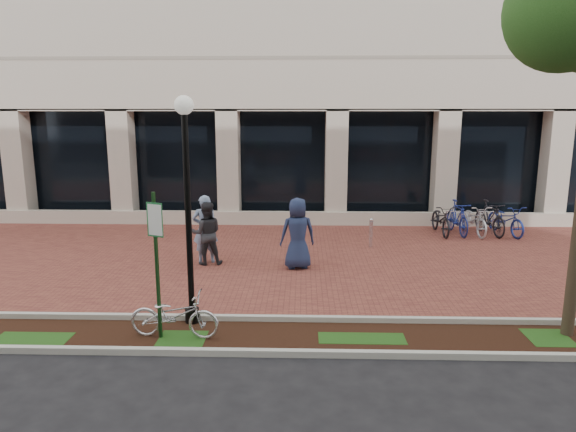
{
  "coord_description": "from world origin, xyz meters",
  "views": [
    {
      "loc": [
        0.78,
        -14.17,
        4.14
      ],
      "look_at": [
        0.38,
        -0.8,
        1.41
      ],
      "focal_mm": 32.0,
      "sensor_mm": 36.0,
      "label": 1
    }
  ],
  "objects_px": {
    "pedestrian_right": "(298,233)",
    "bike_rack_cluster": "(473,219)",
    "parking_sign": "(156,249)",
    "pedestrian_mid": "(207,233)",
    "bollard": "(371,232)",
    "lamppost": "(188,199)",
    "pedestrian_left": "(205,229)",
    "locked_bicycle": "(174,315)"
  },
  "relations": [
    {
      "from": "pedestrian_left",
      "to": "bollard",
      "type": "bearing_deg",
      "value": -165.96
    },
    {
      "from": "locked_bicycle",
      "to": "pedestrian_left",
      "type": "height_order",
      "value": "pedestrian_left"
    },
    {
      "from": "bollard",
      "to": "lamppost",
      "type": "bearing_deg",
      "value": -125.98
    },
    {
      "from": "bike_rack_cluster",
      "to": "pedestrian_left",
      "type": "bearing_deg",
      "value": -164.73
    },
    {
      "from": "lamppost",
      "to": "pedestrian_right",
      "type": "bearing_deg",
      "value": 60.88
    },
    {
      "from": "parking_sign",
      "to": "pedestrian_right",
      "type": "height_order",
      "value": "parking_sign"
    },
    {
      "from": "pedestrian_left",
      "to": "bike_rack_cluster",
      "type": "distance_m",
      "value": 9.27
    },
    {
      "from": "parking_sign",
      "to": "bollard",
      "type": "distance_m",
      "value": 8.3
    },
    {
      "from": "pedestrian_left",
      "to": "pedestrian_mid",
      "type": "height_order",
      "value": "pedestrian_left"
    },
    {
      "from": "locked_bicycle",
      "to": "pedestrian_mid",
      "type": "xyz_separation_m",
      "value": [
        -0.26,
        4.71,
        0.43
      ]
    },
    {
      "from": "lamppost",
      "to": "locked_bicycle",
      "type": "height_order",
      "value": "lamppost"
    },
    {
      "from": "pedestrian_right",
      "to": "bollard",
      "type": "xyz_separation_m",
      "value": [
        2.25,
        2.23,
        -0.49
      ]
    },
    {
      "from": "pedestrian_left",
      "to": "pedestrian_mid",
      "type": "xyz_separation_m",
      "value": [
        0.07,
        -0.18,
        -0.08
      ]
    },
    {
      "from": "parking_sign",
      "to": "bollard",
      "type": "bearing_deg",
      "value": 77.93
    },
    {
      "from": "locked_bicycle",
      "to": "bollard",
      "type": "bearing_deg",
      "value": -29.57
    },
    {
      "from": "pedestrian_right",
      "to": "bike_rack_cluster",
      "type": "xyz_separation_m",
      "value": [
        5.97,
        4.06,
        -0.42
      ]
    },
    {
      "from": "pedestrian_right",
      "to": "bollard",
      "type": "distance_m",
      "value": 3.21
    },
    {
      "from": "locked_bicycle",
      "to": "bike_rack_cluster",
      "type": "relative_size",
      "value": 0.54
    },
    {
      "from": "pedestrian_right",
      "to": "bike_rack_cluster",
      "type": "distance_m",
      "value": 7.23
    },
    {
      "from": "lamppost",
      "to": "pedestrian_left",
      "type": "bearing_deg",
      "value": 96.86
    },
    {
      "from": "pedestrian_mid",
      "to": "bike_rack_cluster",
      "type": "distance_m",
      "value": 9.27
    },
    {
      "from": "pedestrian_mid",
      "to": "pedestrian_right",
      "type": "xyz_separation_m",
      "value": [
        2.5,
        -0.3,
        0.09
      ]
    },
    {
      "from": "pedestrian_right",
      "to": "bike_rack_cluster",
      "type": "height_order",
      "value": "pedestrian_right"
    },
    {
      "from": "pedestrian_right",
      "to": "parking_sign",
      "type": "bearing_deg",
      "value": 49.2
    },
    {
      "from": "lamppost",
      "to": "pedestrian_right",
      "type": "distance_m",
      "value": 4.51
    },
    {
      "from": "pedestrian_left",
      "to": "pedestrian_mid",
      "type": "bearing_deg",
      "value": 105.3
    },
    {
      "from": "lamppost",
      "to": "pedestrian_mid",
      "type": "relative_size",
      "value": 2.54
    },
    {
      "from": "locked_bicycle",
      "to": "pedestrian_left",
      "type": "xyz_separation_m",
      "value": [
        -0.33,
        4.89,
        0.51
      ]
    },
    {
      "from": "pedestrian_mid",
      "to": "bike_rack_cluster",
      "type": "bearing_deg",
      "value": -166.28
    },
    {
      "from": "parking_sign",
      "to": "pedestrian_mid",
      "type": "relative_size",
      "value": 1.58
    },
    {
      "from": "bollard",
      "to": "bike_rack_cluster",
      "type": "height_order",
      "value": "bike_rack_cluster"
    },
    {
      "from": "parking_sign",
      "to": "pedestrian_mid",
      "type": "xyz_separation_m",
      "value": [
        0.0,
        4.75,
        -0.85
      ]
    },
    {
      "from": "pedestrian_right",
      "to": "bike_rack_cluster",
      "type": "relative_size",
      "value": 0.61
    },
    {
      "from": "bollard",
      "to": "bike_rack_cluster",
      "type": "xyz_separation_m",
      "value": [
        3.73,
        1.82,
        0.07
      ]
    },
    {
      "from": "lamppost",
      "to": "bike_rack_cluster",
      "type": "relative_size",
      "value": 1.41
    },
    {
      "from": "locked_bicycle",
      "to": "pedestrian_mid",
      "type": "distance_m",
      "value": 4.74
    },
    {
      "from": "parking_sign",
      "to": "pedestrian_left",
      "type": "height_order",
      "value": "parking_sign"
    },
    {
      "from": "locked_bicycle",
      "to": "pedestrian_right",
      "type": "height_order",
      "value": "pedestrian_right"
    },
    {
      "from": "pedestrian_left",
      "to": "bike_rack_cluster",
      "type": "relative_size",
      "value": 0.61
    },
    {
      "from": "pedestrian_right",
      "to": "bollard",
      "type": "height_order",
      "value": "pedestrian_right"
    },
    {
      "from": "parking_sign",
      "to": "bollard",
      "type": "height_order",
      "value": "parking_sign"
    },
    {
      "from": "parking_sign",
      "to": "lamppost",
      "type": "distance_m",
      "value": 1.16
    }
  ]
}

